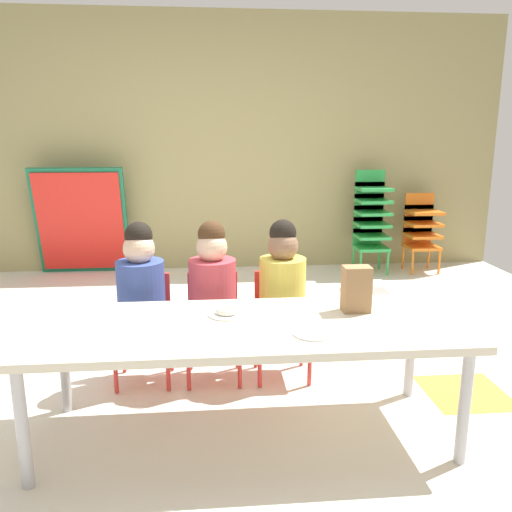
{
  "coord_description": "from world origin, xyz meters",
  "views": [
    {
      "loc": [
        -0.02,
        -2.89,
        1.37
      ],
      "look_at": [
        0.2,
        -0.49,
        0.8
      ],
      "focal_mm": 35.9,
      "sensor_mm": 36.0,
      "label": 1
    }
  ],
  "objects_px": {
    "craft_table": "(246,332)",
    "paper_plate_near_edge": "(227,314)",
    "seated_child_far_right": "(282,285)",
    "paper_bag_brown": "(356,289)",
    "seated_child_near_camera": "(141,288)",
    "folded_activity_table": "(81,222)",
    "paper_plate_center_table": "(314,333)",
    "kid_chair_green_stack": "(371,216)",
    "kid_chair_orange_stack": "(421,227)",
    "donut_powdered_on_plate": "(227,310)",
    "seated_child_middle_seat": "(213,286)"
  },
  "relations": [
    {
      "from": "seated_child_near_camera",
      "to": "donut_powdered_on_plate",
      "type": "relative_size",
      "value": 8.38
    },
    {
      "from": "paper_plate_near_edge",
      "to": "paper_plate_center_table",
      "type": "relative_size",
      "value": 1.0
    },
    {
      "from": "kid_chair_orange_stack",
      "to": "craft_table",
      "type": "bearing_deg",
      "value": -125.04
    },
    {
      "from": "kid_chair_green_stack",
      "to": "donut_powdered_on_plate",
      "type": "height_order",
      "value": "kid_chair_green_stack"
    },
    {
      "from": "folded_activity_table",
      "to": "paper_plate_center_table",
      "type": "bearing_deg",
      "value": -61.68
    },
    {
      "from": "seated_child_near_camera",
      "to": "seated_child_middle_seat",
      "type": "distance_m",
      "value": 0.39
    },
    {
      "from": "kid_chair_orange_stack",
      "to": "paper_plate_near_edge",
      "type": "distance_m",
      "value": 3.46
    },
    {
      "from": "kid_chair_orange_stack",
      "to": "folded_activity_table",
      "type": "distance_m",
      "value": 3.46
    },
    {
      "from": "kid_chair_green_stack",
      "to": "kid_chair_orange_stack",
      "type": "bearing_deg",
      "value": -0.05
    },
    {
      "from": "paper_plate_center_table",
      "to": "seated_child_far_right",
      "type": "bearing_deg",
      "value": 92.43
    },
    {
      "from": "craft_table",
      "to": "kid_chair_green_stack",
      "type": "relative_size",
      "value": 1.88
    },
    {
      "from": "seated_child_far_right",
      "to": "paper_plate_near_edge",
      "type": "xyz_separation_m",
      "value": [
        -0.33,
        -0.47,
        0.0
      ]
    },
    {
      "from": "seated_child_near_camera",
      "to": "folded_activity_table",
      "type": "height_order",
      "value": "folded_activity_table"
    },
    {
      "from": "kid_chair_green_stack",
      "to": "seated_child_far_right",
      "type": "bearing_deg",
      "value": -118.31
    },
    {
      "from": "seated_child_near_camera",
      "to": "seated_child_middle_seat",
      "type": "xyz_separation_m",
      "value": [
        0.39,
        0.0,
        0.0
      ]
    },
    {
      "from": "folded_activity_table",
      "to": "seated_child_middle_seat",
      "type": "bearing_deg",
      "value": -62.15
    },
    {
      "from": "seated_child_middle_seat",
      "to": "folded_activity_table",
      "type": "height_order",
      "value": "folded_activity_table"
    },
    {
      "from": "kid_chair_green_stack",
      "to": "kid_chair_orange_stack",
      "type": "xyz_separation_m",
      "value": [
        0.54,
        -0.0,
        -0.12
      ]
    },
    {
      "from": "paper_bag_brown",
      "to": "paper_plate_near_edge",
      "type": "distance_m",
      "value": 0.62
    },
    {
      "from": "kid_chair_orange_stack",
      "to": "paper_bag_brown",
      "type": "xyz_separation_m",
      "value": [
        -1.48,
        -2.75,
        0.21
      ]
    },
    {
      "from": "craft_table",
      "to": "donut_powdered_on_plate",
      "type": "xyz_separation_m",
      "value": [
        -0.08,
        0.12,
        0.07
      ]
    },
    {
      "from": "craft_table",
      "to": "seated_child_near_camera",
      "type": "xyz_separation_m",
      "value": [
        -0.54,
        0.58,
        0.05
      ]
    },
    {
      "from": "kid_chair_orange_stack",
      "to": "paper_plate_center_table",
      "type": "height_order",
      "value": "kid_chair_orange_stack"
    },
    {
      "from": "kid_chair_orange_stack",
      "to": "donut_powdered_on_plate",
      "type": "relative_size",
      "value": 7.31
    },
    {
      "from": "seated_child_near_camera",
      "to": "kid_chair_green_stack",
      "type": "height_order",
      "value": "kid_chair_green_stack"
    },
    {
      "from": "kid_chair_orange_stack",
      "to": "paper_plate_center_table",
      "type": "bearing_deg",
      "value": -119.9
    },
    {
      "from": "seated_child_far_right",
      "to": "paper_bag_brown",
      "type": "distance_m",
      "value": 0.56
    },
    {
      "from": "paper_bag_brown",
      "to": "donut_powdered_on_plate",
      "type": "relative_size",
      "value": 2.01
    },
    {
      "from": "craft_table",
      "to": "folded_activity_table",
      "type": "xyz_separation_m",
      "value": [
        -1.44,
        3.04,
        0.03
      ]
    },
    {
      "from": "seated_child_near_camera",
      "to": "paper_bag_brown",
      "type": "xyz_separation_m",
      "value": [
        1.07,
        -0.46,
        0.11
      ]
    },
    {
      "from": "kid_chair_orange_stack",
      "to": "paper_plate_center_table",
      "type": "xyz_separation_m",
      "value": [
        -1.74,
        -3.02,
        0.1
      ]
    },
    {
      "from": "kid_chair_orange_stack",
      "to": "seated_child_far_right",
      "type": "bearing_deg",
      "value": -127.73
    },
    {
      "from": "kid_chair_green_stack",
      "to": "seated_child_middle_seat",
      "type": "bearing_deg",
      "value": -125.36
    },
    {
      "from": "craft_table",
      "to": "paper_bag_brown",
      "type": "bearing_deg",
      "value": 12.63
    },
    {
      "from": "paper_bag_brown",
      "to": "paper_plate_center_table",
      "type": "relative_size",
      "value": 1.22
    },
    {
      "from": "craft_table",
      "to": "paper_plate_near_edge",
      "type": "xyz_separation_m",
      "value": [
        -0.08,
        0.12,
        0.05
      ]
    },
    {
      "from": "paper_plate_center_table",
      "to": "donut_powdered_on_plate",
      "type": "xyz_separation_m",
      "value": [
        -0.36,
        0.27,
        0.02
      ]
    },
    {
      "from": "kid_chair_orange_stack",
      "to": "paper_plate_center_table",
      "type": "relative_size",
      "value": 4.44
    },
    {
      "from": "seated_child_far_right",
      "to": "seated_child_middle_seat",
      "type": "bearing_deg",
      "value": 180.0
    },
    {
      "from": "paper_plate_center_table",
      "to": "seated_child_middle_seat",
      "type": "bearing_deg",
      "value": 119.85
    },
    {
      "from": "paper_bag_brown",
      "to": "paper_plate_center_table",
      "type": "height_order",
      "value": "paper_bag_brown"
    },
    {
      "from": "paper_plate_near_edge",
      "to": "kid_chair_orange_stack",
      "type": "bearing_deg",
      "value": 52.72
    },
    {
      "from": "seated_child_far_right",
      "to": "paper_plate_center_table",
      "type": "relative_size",
      "value": 5.1
    },
    {
      "from": "craft_table",
      "to": "folded_activity_table",
      "type": "distance_m",
      "value": 3.36
    },
    {
      "from": "folded_activity_table",
      "to": "donut_powdered_on_plate",
      "type": "height_order",
      "value": "folded_activity_table"
    },
    {
      "from": "seated_child_near_camera",
      "to": "paper_bag_brown",
      "type": "relative_size",
      "value": 4.17
    },
    {
      "from": "seated_child_near_camera",
      "to": "seated_child_far_right",
      "type": "bearing_deg",
      "value": 0.0
    },
    {
      "from": "seated_child_far_right",
      "to": "kid_chair_green_stack",
      "type": "xyz_separation_m",
      "value": [
        1.23,
        2.28,
        0.02
      ]
    },
    {
      "from": "folded_activity_table",
      "to": "paper_plate_center_table",
      "type": "xyz_separation_m",
      "value": [
        1.72,
        -3.19,
        0.02
      ]
    },
    {
      "from": "donut_powdered_on_plate",
      "to": "craft_table",
      "type": "bearing_deg",
      "value": -55.36
    }
  ]
}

